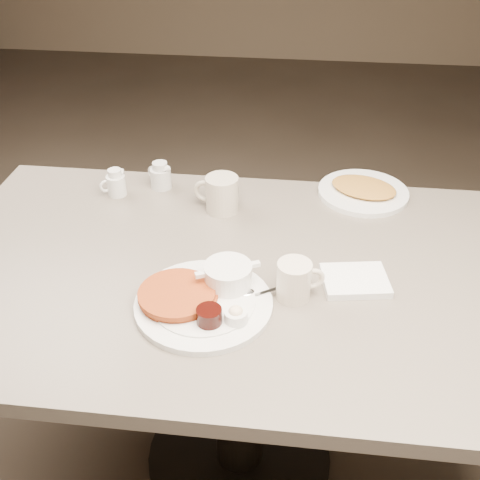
# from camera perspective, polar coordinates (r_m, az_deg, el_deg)

# --- Properties ---
(diner_table) EXTENTS (1.50, 0.90, 0.75)m
(diner_table) POSITION_cam_1_polar(r_m,az_deg,el_deg) (1.50, -0.09, -7.99)
(diner_table) COLOR slate
(diner_table) RESTS_ON ground
(main_plate) EXTENTS (0.40, 0.40, 0.07)m
(main_plate) POSITION_cam_1_polar(r_m,az_deg,el_deg) (1.28, -3.46, -5.48)
(main_plate) COLOR white
(main_plate) RESTS_ON diner_table
(coffee_mug_near) EXTENTS (0.12, 0.09, 0.09)m
(coffee_mug_near) POSITION_cam_1_polar(r_m,az_deg,el_deg) (1.29, 5.42, -3.91)
(coffee_mug_near) COLOR beige
(coffee_mug_near) RESTS_ON diner_table
(napkin) EXTENTS (0.17, 0.14, 0.02)m
(napkin) POSITION_cam_1_polar(r_m,az_deg,el_deg) (1.37, 11.23, -3.93)
(napkin) COLOR white
(napkin) RESTS_ON diner_table
(coffee_mug_far) EXTENTS (0.14, 0.11, 0.10)m
(coffee_mug_far) POSITION_cam_1_polar(r_m,az_deg,el_deg) (1.58, -1.90, 4.54)
(coffee_mug_far) COLOR beige
(coffee_mug_far) RESTS_ON diner_table
(creamer_left) EXTENTS (0.08, 0.06, 0.08)m
(creamer_left) POSITION_cam_1_polar(r_m,az_deg,el_deg) (1.70, -12.10, 5.45)
(creamer_left) COLOR white
(creamer_left) RESTS_ON diner_table
(creamer_right) EXTENTS (0.08, 0.07, 0.08)m
(creamer_right) POSITION_cam_1_polar(r_m,az_deg,el_deg) (1.72, -7.82, 6.24)
(creamer_right) COLOR silver
(creamer_right) RESTS_ON diner_table
(hash_plate) EXTENTS (0.34, 0.34, 0.04)m
(hash_plate) POSITION_cam_1_polar(r_m,az_deg,el_deg) (1.71, 12.01, 4.77)
(hash_plate) COLOR white
(hash_plate) RESTS_ON diner_table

